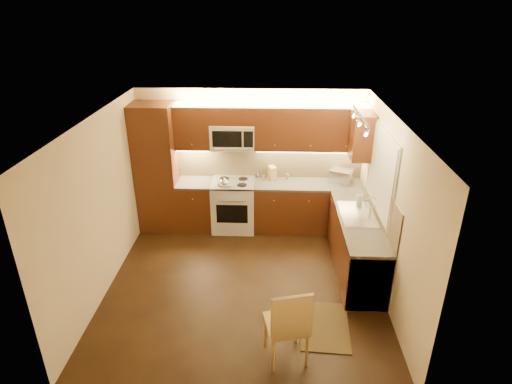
{
  "coord_description": "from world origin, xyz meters",
  "views": [
    {
      "loc": [
        0.37,
        -5.25,
        3.93
      ],
      "look_at": [
        0.15,
        0.55,
        1.25
      ],
      "focal_mm": 29.95,
      "sensor_mm": 36.0,
      "label": 1
    }
  ],
  "objects_px": {
    "soap_bottle": "(360,197)",
    "sink": "(358,210)",
    "knife_block": "(272,173)",
    "toaster_oven": "(341,176)",
    "kettle": "(224,181)",
    "stove": "(234,205)",
    "dining_chair": "(286,322)",
    "microwave": "(233,136)"
  },
  "relations": [
    {
      "from": "kettle",
      "to": "toaster_oven",
      "type": "height_order",
      "value": "toaster_oven"
    },
    {
      "from": "soap_bottle",
      "to": "dining_chair",
      "type": "xyz_separation_m",
      "value": [
        -1.22,
        -2.4,
        -0.47
      ]
    },
    {
      "from": "kettle",
      "to": "toaster_oven",
      "type": "distance_m",
      "value": 2.08
    },
    {
      "from": "sink",
      "to": "knife_block",
      "type": "distance_m",
      "value": 1.87
    },
    {
      "from": "stove",
      "to": "sink",
      "type": "xyz_separation_m",
      "value": [
        2.0,
        -1.12,
        0.52
      ]
    },
    {
      "from": "kettle",
      "to": "knife_block",
      "type": "height_order",
      "value": "knife_block"
    },
    {
      "from": "sink",
      "to": "microwave",
      "type": "bearing_deg",
      "value": 147.79
    },
    {
      "from": "soap_bottle",
      "to": "microwave",
      "type": "bearing_deg",
      "value": 160.27
    },
    {
      "from": "stove",
      "to": "knife_block",
      "type": "distance_m",
      "value": 0.91
    },
    {
      "from": "soap_bottle",
      "to": "sink",
      "type": "bearing_deg",
      "value": -100.63
    },
    {
      "from": "knife_block",
      "to": "toaster_oven",
      "type": "bearing_deg",
      "value": -26.34
    },
    {
      "from": "dining_chair",
      "to": "sink",
      "type": "bearing_deg",
      "value": 46.62
    },
    {
      "from": "toaster_oven",
      "to": "soap_bottle",
      "type": "distance_m",
      "value": 0.85
    },
    {
      "from": "toaster_oven",
      "to": "knife_block",
      "type": "bearing_deg",
      "value": -160.31
    },
    {
      "from": "microwave",
      "to": "stove",
      "type": "bearing_deg",
      "value": -90.0
    },
    {
      "from": "sink",
      "to": "kettle",
      "type": "relative_size",
      "value": 4.51
    },
    {
      "from": "toaster_oven",
      "to": "dining_chair",
      "type": "distance_m",
      "value": 3.43
    },
    {
      "from": "sink",
      "to": "kettle",
      "type": "height_order",
      "value": "kettle"
    },
    {
      "from": "microwave",
      "to": "knife_block",
      "type": "bearing_deg",
      "value": 5.89
    },
    {
      "from": "toaster_oven",
      "to": "knife_block",
      "type": "xyz_separation_m",
      "value": [
        -1.23,
        0.08,
        0.0
      ]
    },
    {
      "from": "microwave",
      "to": "kettle",
      "type": "distance_m",
      "value": 0.79
    },
    {
      "from": "stove",
      "to": "sink",
      "type": "bearing_deg",
      "value": -29.36
    },
    {
      "from": "microwave",
      "to": "dining_chair",
      "type": "height_order",
      "value": "microwave"
    },
    {
      "from": "knife_block",
      "to": "soap_bottle",
      "type": "distance_m",
      "value": 1.67
    },
    {
      "from": "kettle",
      "to": "toaster_oven",
      "type": "bearing_deg",
      "value": 28.42
    },
    {
      "from": "sink",
      "to": "knife_block",
      "type": "bearing_deg",
      "value": 134.52
    },
    {
      "from": "sink",
      "to": "soap_bottle",
      "type": "height_order",
      "value": "soap_bottle"
    },
    {
      "from": "kettle",
      "to": "soap_bottle",
      "type": "xyz_separation_m",
      "value": [
        2.24,
        -0.5,
        -0.02
      ]
    },
    {
      "from": "stove",
      "to": "microwave",
      "type": "height_order",
      "value": "microwave"
    },
    {
      "from": "stove",
      "to": "toaster_oven",
      "type": "xyz_separation_m",
      "value": [
        1.92,
        0.13,
        0.56
      ]
    },
    {
      "from": "kettle",
      "to": "toaster_oven",
      "type": "relative_size",
      "value": 0.5
    },
    {
      "from": "microwave",
      "to": "kettle",
      "type": "height_order",
      "value": "microwave"
    },
    {
      "from": "knife_block",
      "to": "dining_chair",
      "type": "xyz_separation_m",
      "value": [
        0.18,
        -3.31,
        -0.49
      ]
    },
    {
      "from": "toaster_oven",
      "to": "soap_bottle",
      "type": "relative_size",
      "value": 1.96
    },
    {
      "from": "stove",
      "to": "dining_chair",
      "type": "bearing_deg",
      "value": -74.32
    },
    {
      "from": "toaster_oven",
      "to": "dining_chair",
      "type": "relative_size",
      "value": 0.37
    },
    {
      "from": "knife_block",
      "to": "dining_chair",
      "type": "height_order",
      "value": "knife_block"
    },
    {
      "from": "kettle",
      "to": "dining_chair",
      "type": "relative_size",
      "value": 0.18
    },
    {
      "from": "toaster_oven",
      "to": "soap_bottle",
      "type": "bearing_deg",
      "value": -54.35
    },
    {
      "from": "microwave",
      "to": "toaster_oven",
      "type": "xyz_separation_m",
      "value": [
        1.92,
        -0.01,
        -0.7
      ]
    },
    {
      "from": "microwave",
      "to": "toaster_oven",
      "type": "relative_size",
      "value": 1.97
    },
    {
      "from": "sink",
      "to": "stove",
      "type": "bearing_deg",
      "value": 150.64
    }
  ]
}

